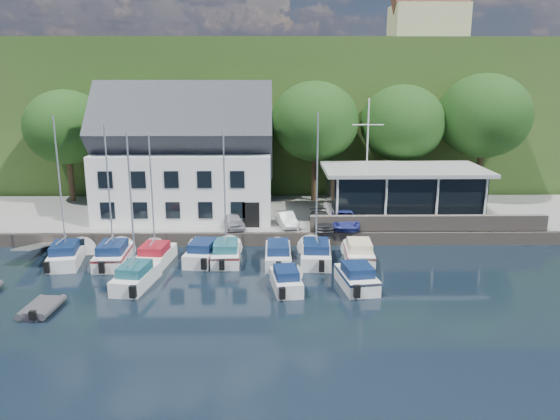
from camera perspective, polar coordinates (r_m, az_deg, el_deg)
The scene contains 33 objects.
ground at distance 30.94m, azimuth -1.08°, elevation -9.92°, with size 180.00×180.00×0.00m, color black.
quay at distance 47.35m, azimuth -0.98°, elevation -0.76°, with size 60.00×13.00×1.00m, color gray.
quay_face at distance 41.09m, azimuth -1.01°, elevation -3.06°, with size 60.00×0.30×1.00m, color #6F6459.
hillside at distance 90.41m, azimuth -0.92°, elevation 11.08°, with size 160.00×75.00×16.00m, color #29481B.
field_patch at distance 98.67m, azimuth 3.91°, elevation 16.02°, with size 50.00×30.00×0.30m, color #5E7038.
farmhouse at distance 83.55m, azimuth 15.17°, elevation 18.69°, with size 10.40×7.00×8.20m, color beige, non-canonical shape.
harbor_building at distance 45.93m, azimuth -9.81°, elevation 4.76°, with size 14.40×8.20×8.70m, color white, non-canonical shape.
club_pavilion at distance 46.57m, azimuth 12.67°, elevation 1.87°, with size 13.20×7.20×4.10m, color black, non-canonical shape.
seawall at distance 42.83m, azimuth 15.26°, elevation -1.33°, with size 18.00×0.50×1.20m, color #6F6459.
gangway at distance 42.73m, azimuth -23.80°, elevation -4.32°, with size 1.20×6.00×1.40m, color silver, non-canonical shape.
car_silver at distance 42.40m, azimuth -5.01°, elevation -1.05°, with size 1.40×3.47×1.18m, color #BABAC0.
car_white at distance 42.61m, azimuth 0.67°, elevation -0.97°, with size 1.18×3.37×1.11m, color silver.
car_dgrey at distance 42.35m, azimuth 4.39°, elevation -1.09°, with size 1.58×3.89×1.13m, color #2C2D31.
car_blue at distance 42.64m, azimuth 6.84°, elevation -0.90°, with size 1.54×3.91×1.34m, color navy.
flagpole at distance 42.51m, azimuth 9.05°, elevation 4.83°, with size 2.36×0.20×9.83m, color white, non-canonical shape.
tree_0 at distance 54.00m, azimuth -21.28°, elevation 6.22°, with size 7.53×7.53×10.29m, color #16330F, non-canonical shape.
tree_1 at distance 52.00m, azimuth -15.02°, elevation 6.63°, with size 7.79×7.79×10.64m, color #16330F, non-canonical shape.
tree_2 at distance 50.65m, azimuth -5.07°, elevation 6.89°, with size 7.83×7.83×10.69m, color #16330F, non-canonical shape.
tree_3 at distance 50.72m, azimuth 3.62°, elevation 7.12°, with size 8.08×8.08×11.04m, color #16330F, non-canonical shape.
tree_4 at distance 52.38m, azimuth 12.57°, elevation 6.85°, with size 7.83×7.83×10.70m, color #16330F, non-canonical shape.
tree_5 at distance 54.40m, azimuth 20.38°, elevation 7.11°, with size 8.57×8.57×11.71m, color #16330F, non-canonical shape.
boat_r1_0 at distance 39.01m, azimuth -21.91°, elevation 1.17°, with size 2.08×6.32×9.14m, color white, non-canonical shape.
boat_r1_1 at distance 37.85m, azimuth -17.41°, elevation 1.38°, with size 2.14×6.29×9.41m, color white, non-canonical shape.
boat_r1_2 at distance 37.26m, azimuth -13.19°, elevation 0.83°, with size 2.10×5.76×8.61m, color white, non-canonical shape.
boat_r1_3 at distance 38.02m, azimuth -8.07°, elevation -4.22°, with size 1.93×5.77×1.51m, color white, non-canonical shape.
boat_r1_4 at distance 36.95m, azimuth -5.79°, elevation 1.21°, with size 2.07×6.21×8.84m, color white, non-canonical shape.
boat_r1_5 at distance 37.37m, azimuth -0.20°, elevation -4.42°, with size 1.88×6.56×1.49m, color white, non-canonical shape.
boat_r1_6 at distance 36.58m, azimuth 3.87°, elevation 1.47°, with size 2.19×6.53×9.27m, color white, non-canonical shape.
boat_r1_7 at distance 37.86m, azimuth 8.22°, elevation -4.26°, with size 1.99×5.98×1.57m, color white, non-canonical shape.
boat_r2_1 at distance 33.35m, azimuth -15.22°, elevation -0.40°, with size 1.91×6.03×9.07m, color white, non-canonical shape.
boat_r2_3 at distance 32.86m, azimuth 0.64°, elevation -7.13°, with size 1.70×5.01×1.41m, color white, non-canonical shape.
boat_r2_4 at distance 33.45m, azimuth 8.03°, elevation -6.79°, with size 2.04×5.35×1.51m, color white, non-canonical shape.
dinghy_1 at distance 32.65m, azimuth -23.64°, elevation -9.22°, with size 1.70×2.83×0.66m, color #38373C, non-canonical shape.
Camera 1 is at (0.19, -28.30, 12.52)m, focal length 35.00 mm.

